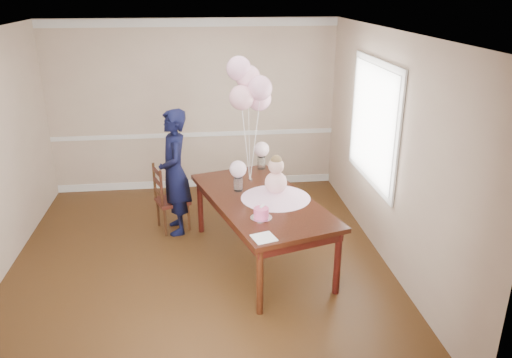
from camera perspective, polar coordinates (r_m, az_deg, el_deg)
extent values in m
cube|color=#341E0D|center=(6.18, -6.48, -9.49)|extent=(4.50, 5.00, 0.00)
cube|color=white|center=(5.34, -7.71, 16.27)|extent=(4.50, 5.00, 0.02)
cube|color=tan|center=(8.03, -7.11, 8.16)|extent=(4.50, 0.02, 2.70)
cube|color=tan|center=(3.35, -6.88, -11.42)|extent=(4.50, 0.02, 2.70)
cube|color=tan|center=(6.03, 14.88, 3.18)|extent=(0.02, 5.00, 2.70)
cube|color=white|center=(8.13, -6.96, 5.06)|extent=(4.50, 0.02, 0.07)
cube|color=silver|center=(7.83, -7.55, 17.30)|extent=(4.50, 0.02, 0.12)
cube|color=white|center=(8.40, -6.71, -0.45)|extent=(4.50, 0.02, 0.12)
cube|color=silver|center=(6.41, 13.29, 6.27)|extent=(0.02, 1.66, 1.56)
cube|color=silver|center=(6.41, 13.14, 6.26)|extent=(0.01, 1.50, 1.40)
cube|color=black|center=(5.88, 0.60, -2.46)|extent=(1.65, 2.38, 0.05)
cube|color=black|center=(5.91, 0.59, -3.18)|extent=(1.52, 2.25, 0.11)
cylinder|color=black|center=(5.10, 0.44, -11.60)|extent=(0.09, 0.09, 0.76)
cylinder|color=black|center=(5.48, 9.28, -9.41)|extent=(0.09, 0.09, 0.76)
cylinder|color=black|center=(6.75, -6.38, -3.09)|extent=(0.09, 0.09, 0.76)
cylinder|color=black|center=(7.04, 0.68, -1.90)|extent=(0.09, 0.09, 0.76)
cone|color=#FDBADF|center=(5.86, 2.26, -1.68)|extent=(1.02, 1.02, 0.11)
sphere|color=#FEA0CC|center=(5.81, 2.28, -0.40)|extent=(0.26, 0.26, 0.26)
sphere|color=#D3A091|center=(5.74, 2.31, 1.50)|extent=(0.18, 0.18, 0.18)
sphere|color=brown|center=(5.72, 2.32, 2.11)|extent=(0.13, 0.13, 0.13)
cylinder|color=silver|center=(5.38, 0.59, -4.44)|extent=(0.30, 0.30, 0.01)
cylinder|color=#E34783|center=(5.36, 0.60, -3.88)|extent=(0.20, 0.20, 0.11)
sphere|color=white|center=(5.33, 0.60, -3.19)|extent=(0.03, 0.03, 0.03)
sphere|color=white|center=(5.36, 0.82, -3.05)|extent=(0.03, 0.03, 0.03)
cylinder|color=silver|center=(6.05, -2.05, -0.59)|extent=(0.13, 0.13, 0.17)
sphere|color=silver|center=(5.98, -2.07, 1.14)|extent=(0.21, 0.21, 0.21)
cylinder|color=white|center=(6.77, 0.62, 1.85)|extent=(0.13, 0.13, 0.17)
sphere|color=#FFD5DC|center=(6.71, 0.63, 3.41)|extent=(0.21, 0.21, 0.21)
cube|color=white|center=(4.97, 0.91, -6.74)|extent=(0.27, 0.27, 0.01)
cylinder|color=#B8B7BC|center=(6.41, -0.67, -0.03)|extent=(0.05, 0.05, 0.02)
sphere|color=#E6A2AF|center=(6.06, -1.67, 9.28)|extent=(0.30, 0.30, 0.30)
sphere|color=#E3A1BC|center=(6.07, 0.43, 10.36)|extent=(0.30, 0.30, 0.30)
sphere|color=#F8B0C3|center=(6.17, -0.93, 11.54)|extent=(0.30, 0.30, 0.30)
sphere|color=#EBA6C5|center=(6.13, -1.98, 12.50)|extent=(0.30, 0.30, 0.30)
sphere|color=#FFB4D1|center=(6.25, 0.36, 9.16)|extent=(0.30, 0.30, 0.30)
cylinder|color=white|center=(6.24, -1.15, 3.78)|extent=(0.10, 0.03, 0.90)
cylinder|color=white|center=(6.24, -0.14, 4.31)|extent=(0.12, 0.03, 1.01)
cylinder|color=white|center=(6.28, -0.80, 4.93)|extent=(0.01, 0.10, 1.12)
cylinder|color=silver|center=(6.25, -1.30, 5.37)|extent=(0.12, 0.08, 1.22)
cylinder|color=silver|center=(6.33, -0.16, 3.80)|extent=(0.13, 0.12, 0.84)
cube|color=#3E1610|center=(6.89, -9.53, -2.46)|extent=(0.52, 0.52, 0.05)
cylinder|color=black|center=(6.79, -10.32, -4.87)|extent=(0.05, 0.05, 0.39)
cylinder|color=#3E2010|center=(6.88, -7.69, -4.36)|extent=(0.05, 0.05, 0.39)
cylinder|color=#351B0E|center=(7.08, -11.11, -3.81)|extent=(0.05, 0.05, 0.39)
cylinder|color=#321A0D|center=(7.16, -8.58, -3.33)|extent=(0.05, 0.05, 0.39)
cylinder|color=black|center=(6.59, -10.75, -1.14)|extent=(0.05, 0.05, 0.51)
cylinder|color=#3C2110|center=(6.89, -11.53, -0.20)|extent=(0.05, 0.05, 0.51)
cube|color=#351A0E|center=(6.78, -11.08, -1.52)|extent=(0.15, 0.35, 0.05)
cube|color=#3B1510|center=(6.72, -11.17, -0.37)|extent=(0.15, 0.35, 0.05)
cube|color=black|center=(6.67, -11.26, 0.80)|extent=(0.15, 0.35, 0.05)
imported|color=black|center=(6.66, -9.29, 0.74)|extent=(0.49, 0.67, 1.69)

